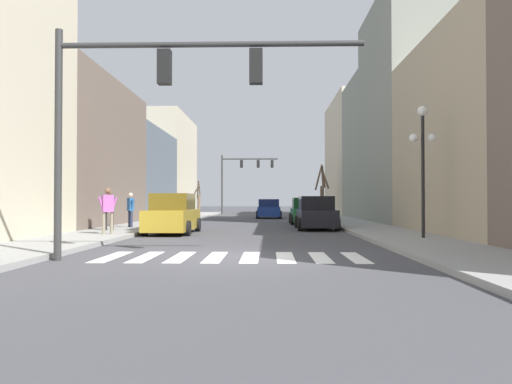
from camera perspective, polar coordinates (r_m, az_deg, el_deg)
ground_plane at (r=12.95m, az=-2.67°, el=-7.46°), size 240.00×240.00×0.00m
sidewalk_left at (r=14.62m, az=-26.72°, el=-6.32°), size 2.94×90.00×0.15m
sidewalk_right at (r=13.85m, az=22.84°, el=-6.65°), size 2.94×90.00×0.15m
building_row_left at (r=32.69m, az=-18.90°, el=5.43°), size 6.00×50.57×12.72m
building_row_right at (r=35.81m, az=16.90°, el=5.55°), size 6.00×50.93×13.72m
crosswalk_stripes at (r=12.96m, az=-2.67°, el=-7.44°), size 6.75×2.60×0.01m
traffic_signal_near at (r=12.65m, az=-11.81°, el=11.36°), size 7.54×0.28×5.66m
traffic_signal_far at (r=54.75m, az=-1.57°, el=2.45°), size 6.20×0.28×6.46m
street_lamp_right_corner at (r=18.71m, az=18.52°, el=5.13°), size 0.95×0.36×4.68m
car_parked_left_near at (r=22.51m, az=-9.46°, el=-2.61°), size 2.02×4.85×1.78m
car_parked_right_near at (r=31.64m, az=5.78°, el=-2.25°), size 2.10×4.19×1.65m
car_parked_right_mid at (r=41.99m, az=1.48°, el=-1.98°), size 2.09×4.63×1.59m
car_driving_toward_lane at (r=25.64m, az=6.87°, el=-2.50°), size 2.03×4.62×1.68m
pedestrian_on_left_sidewalk at (r=25.45m, az=-14.15°, el=-1.65°), size 0.50×0.64×1.71m
pedestrian_waiting_at_curb at (r=20.37m, az=-16.58°, el=-1.62°), size 0.70×0.51×1.82m
pedestrian_on_right_sidewalk at (r=23.14m, az=-16.44°, el=-1.55°), size 0.78×0.29×1.82m
street_tree_left_near at (r=46.39m, az=7.58°, el=0.08°), size 1.37×2.40×4.70m
street_tree_right_mid at (r=47.35m, az=-6.59°, el=-0.88°), size 0.88×1.57×3.26m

